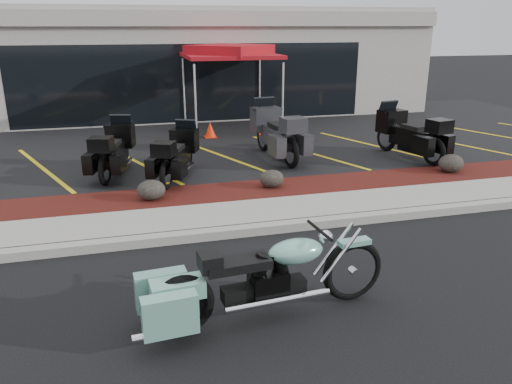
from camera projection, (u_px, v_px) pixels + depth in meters
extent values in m
plane|color=black|center=(296.00, 252.00, 7.83)|extent=(90.00, 90.00, 0.00)
cube|color=gray|center=(279.00, 227.00, 8.63)|extent=(24.00, 0.25, 0.15)
cube|color=gray|center=(268.00, 213.00, 9.27)|extent=(24.00, 1.20, 0.15)
cube|color=#39110D|center=(252.00, 193.00, 10.37)|extent=(24.00, 1.20, 0.16)
cube|color=black|center=(208.00, 139.00, 15.32)|extent=(26.00, 9.60, 0.15)
cube|color=gray|center=(181.00, 61.00, 20.48)|extent=(18.00, 8.00, 4.00)
cube|color=black|center=(195.00, 83.00, 16.99)|extent=(12.00, 0.06, 2.60)
cube|color=gray|center=(193.00, 18.00, 16.29)|extent=(18.00, 0.30, 0.50)
ellipsoid|color=black|center=(151.00, 190.00, 9.66)|extent=(0.55, 0.46, 0.39)
ellipsoid|color=black|center=(272.00, 179.00, 10.42)|extent=(0.52, 0.43, 0.37)
ellipsoid|color=black|center=(451.00, 163.00, 11.48)|extent=(0.59, 0.49, 0.42)
cone|color=#F32808|center=(210.00, 130.00, 15.10)|extent=(0.37, 0.37, 0.46)
cylinder|color=silver|center=(198.00, 103.00, 14.43)|extent=(0.06, 0.06, 2.19)
cylinder|color=silver|center=(284.00, 99.00, 15.19)|extent=(0.06, 0.06, 2.19)
cylinder|color=silver|center=(183.00, 92.00, 16.84)|extent=(0.06, 0.06, 2.19)
cylinder|color=silver|center=(258.00, 89.00, 17.60)|extent=(0.06, 0.06, 2.19)
cube|color=maroon|center=(230.00, 56.00, 15.62)|extent=(2.98, 2.98, 0.11)
cube|color=maroon|center=(230.00, 50.00, 15.57)|extent=(2.95, 2.95, 0.33)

